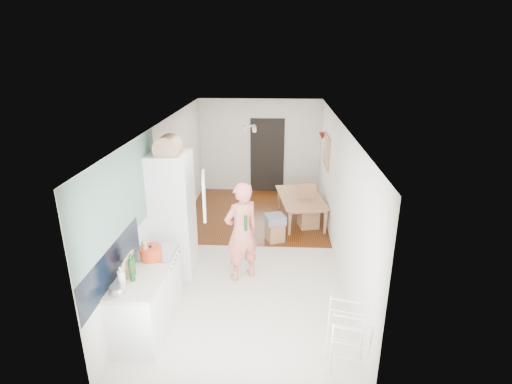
# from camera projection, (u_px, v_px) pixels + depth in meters

# --- Properties ---
(room_shell) EXTENTS (3.20, 7.00, 2.50)m
(room_shell) POSITION_uv_depth(u_px,v_px,m) (251.00, 191.00, 7.36)
(room_shell) COLOR beige
(room_shell) RESTS_ON ground
(floor) EXTENTS (3.20, 7.00, 0.01)m
(floor) POSITION_uv_depth(u_px,v_px,m) (251.00, 251.00, 7.79)
(floor) COLOR silver
(floor) RESTS_ON ground
(wood_floor_overlay) EXTENTS (3.20, 3.30, 0.01)m
(wood_floor_overlay) POSITION_uv_depth(u_px,v_px,m) (256.00, 213.00, 9.52)
(wood_floor_overlay) COLOR #613013
(wood_floor_overlay) RESTS_ON room_shell
(sage_wall_panel) EXTENTS (0.02, 3.00, 1.30)m
(sage_wall_panel) POSITION_uv_depth(u_px,v_px,m) (122.00, 197.00, 5.36)
(sage_wall_panel) COLOR slate
(sage_wall_panel) RESTS_ON room_shell
(tile_splashback) EXTENTS (0.02, 1.90, 0.50)m
(tile_splashback) POSITION_uv_depth(u_px,v_px,m) (113.00, 264.00, 5.09)
(tile_splashback) COLOR black
(tile_splashback) RESTS_ON room_shell
(doorway_recess) EXTENTS (0.90, 0.04, 2.00)m
(doorway_recess) POSITION_uv_depth(u_px,v_px,m) (267.00, 156.00, 10.70)
(doorway_recess) COLOR black
(doorway_recess) RESTS_ON room_shell
(base_cabinet) EXTENTS (0.60, 0.90, 0.86)m
(base_cabinet) POSITION_uv_depth(u_px,v_px,m) (141.00, 312.00, 5.32)
(base_cabinet) COLOR white
(base_cabinet) RESTS_ON room_shell
(worktop) EXTENTS (0.62, 0.92, 0.06)m
(worktop) POSITION_uv_depth(u_px,v_px,m) (137.00, 282.00, 5.16)
(worktop) COLOR beige
(worktop) RESTS_ON room_shell
(range_cooker) EXTENTS (0.60, 0.60, 0.88)m
(range_cooker) POSITION_uv_depth(u_px,v_px,m) (157.00, 280.00, 6.02)
(range_cooker) COLOR white
(range_cooker) RESTS_ON room_shell
(cooker_top) EXTENTS (0.60, 0.60, 0.04)m
(cooker_top) POSITION_uv_depth(u_px,v_px,m) (154.00, 253.00, 5.86)
(cooker_top) COLOR silver
(cooker_top) RESTS_ON room_shell
(fridge_housing) EXTENTS (0.66, 0.66, 2.15)m
(fridge_housing) POSITION_uv_depth(u_px,v_px,m) (173.00, 215.00, 6.76)
(fridge_housing) COLOR white
(fridge_housing) RESTS_ON room_shell
(fridge_door) EXTENTS (0.14, 0.56, 0.70)m
(fridge_door) POSITION_uv_depth(u_px,v_px,m) (204.00, 196.00, 6.28)
(fridge_door) COLOR white
(fridge_door) RESTS_ON room_shell
(fridge_interior) EXTENTS (0.02, 0.52, 0.66)m
(fridge_interior) POSITION_uv_depth(u_px,v_px,m) (189.00, 189.00, 6.58)
(fridge_interior) COLOR white
(fridge_interior) RESTS_ON room_shell
(pinboard) EXTENTS (0.03, 0.90, 0.70)m
(pinboard) POSITION_uv_depth(u_px,v_px,m) (327.00, 151.00, 8.95)
(pinboard) COLOR tan
(pinboard) RESTS_ON room_shell
(pinboard_frame) EXTENTS (0.00, 0.94, 0.74)m
(pinboard_frame) POSITION_uv_depth(u_px,v_px,m) (326.00, 151.00, 8.95)
(pinboard_frame) COLOR #AA764B
(pinboard_frame) RESTS_ON room_shell
(wall_sconce) EXTENTS (0.18, 0.18, 0.16)m
(wall_sconce) POSITION_uv_depth(u_px,v_px,m) (322.00, 136.00, 9.49)
(wall_sconce) COLOR maroon
(wall_sconce) RESTS_ON room_shell
(person) EXTENTS (0.89, 0.83, 2.04)m
(person) POSITION_uv_depth(u_px,v_px,m) (241.00, 223.00, 6.57)
(person) COLOR #DF7264
(person) RESTS_ON floor
(dining_table) EXTENTS (0.99, 1.52, 0.50)m
(dining_table) POSITION_uv_depth(u_px,v_px,m) (302.00, 210.00, 9.07)
(dining_table) COLOR #AA764B
(dining_table) RESTS_ON floor
(dining_chair) EXTENTS (0.48, 0.48, 0.95)m
(dining_chair) POSITION_uv_depth(u_px,v_px,m) (309.00, 207.00, 8.67)
(dining_chair) COLOR #AA764B
(dining_chair) RESTS_ON floor
(stool) EXTENTS (0.42, 0.42, 0.42)m
(stool) POSITION_uv_depth(u_px,v_px,m) (275.00, 232.00, 8.12)
(stool) COLOR #AA764B
(stool) RESTS_ON floor
(grey_drape) EXTENTS (0.47, 0.47, 0.17)m
(grey_drape) POSITION_uv_depth(u_px,v_px,m) (275.00, 219.00, 7.99)
(grey_drape) COLOR slate
(grey_drape) RESTS_ON stool
(drying_rack) EXTENTS (0.53, 0.50, 0.87)m
(drying_rack) POSITION_uv_depth(u_px,v_px,m) (348.00, 338.00, 4.83)
(drying_rack) COLOR white
(drying_rack) RESTS_ON floor
(bread_bin) EXTENTS (0.45, 0.43, 0.22)m
(bread_bin) POSITION_uv_depth(u_px,v_px,m) (168.00, 148.00, 6.29)
(bread_bin) COLOR tan
(bread_bin) RESTS_ON fridge_housing
(red_casserole) EXTENTS (0.37, 0.37, 0.18)m
(red_casserole) POSITION_uv_depth(u_px,v_px,m) (151.00, 253.00, 5.64)
(red_casserole) COLOR #BD3515
(red_casserole) RESTS_ON cooker_top
(steel_pan) EXTENTS (0.24, 0.24, 0.10)m
(steel_pan) POSITION_uv_depth(u_px,v_px,m) (118.00, 290.00, 4.87)
(steel_pan) COLOR silver
(steel_pan) RESTS_ON worktop
(held_bottle) EXTENTS (0.06, 0.06, 0.26)m
(held_bottle) POSITION_uv_depth(u_px,v_px,m) (246.00, 223.00, 6.35)
(held_bottle) COLOR #153C18
(held_bottle) RESTS_ON person
(bottle_a) EXTENTS (0.07, 0.07, 0.30)m
(bottle_a) POSITION_uv_depth(u_px,v_px,m) (132.00, 270.00, 5.10)
(bottle_a) COLOR #153C18
(bottle_a) RESTS_ON worktop
(bottle_b) EXTENTS (0.06, 0.06, 0.27)m
(bottle_b) POSITION_uv_depth(u_px,v_px,m) (133.00, 265.00, 5.24)
(bottle_b) COLOR #153C18
(bottle_b) RESTS_ON worktop
(bottle_c) EXTENTS (0.11, 0.11, 0.23)m
(bottle_c) POSITION_uv_depth(u_px,v_px,m) (122.00, 279.00, 4.97)
(bottle_c) COLOR silver
(bottle_c) RESTS_ON worktop
(pepper_mill_front) EXTENTS (0.08, 0.08, 0.24)m
(pepper_mill_front) POSITION_uv_depth(u_px,v_px,m) (146.00, 253.00, 5.59)
(pepper_mill_front) COLOR tan
(pepper_mill_front) RESTS_ON worktop
(pepper_mill_back) EXTENTS (0.07, 0.07, 0.22)m
(pepper_mill_back) POSITION_uv_depth(u_px,v_px,m) (144.00, 253.00, 5.61)
(pepper_mill_back) COLOR tan
(pepper_mill_back) RESTS_ON worktop
(chopping_boards) EXTENTS (0.11, 0.26, 0.36)m
(chopping_boards) POSITION_uv_depth(u_px,v_px,m) (127.00, 268.00, 5.10)
(chopping_boards) COLOR tan
(chopping_boards) RESTS_ON worktop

